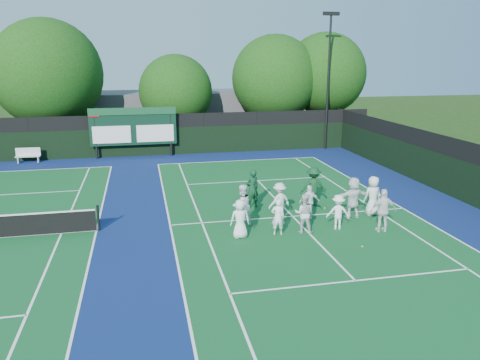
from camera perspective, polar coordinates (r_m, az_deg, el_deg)
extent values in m
plane|color=#1C370F|center=(20.39, 7.31, -5.35)|extent=(120.00, 120.00, 0.00)
cube|color=navy|center=(20.26, -9.98, -5.57)|extent=(34.00, 32.00, 0.01)
cube|color=#115324|center=(21.27, 6.43, -4.42)|extent=(10.97, 23.77, 0.00)
cube|color=white|center=(32.34, -0.20, 2.38)|extent=(10.97, 0.08, 0.00)
cube|color=white|center=(20.28, -8.52, -5.46)|extent=(0.08, 23.77, 0.00)
cube|color=white|center=(23.53, 19.23, -3.27)|extent=(0.08, 23.77, 0.00)
cube|color=white|center=(20.39, -4.66, -5.23)|extent=(0.08, 23.77, 0.00)
cube|color=white|center=(22.86, 16.28, -3.55)|extent=(0.08, 23.77, 0.00)
cube|color=white|center=(15.81, 13.88, -11.83)|extent=(8.23, 0.08, 0.00)
cube|color=white|center=(27.14, 2.19, -0.07)|extent=(8.23, 0.08, 0.00)
cube|color=white|center=(21.27, 6.43, -4.41)|extent=(0.08, 12.80, 0.00)
cube|color=white|center=(32.56, -25.09, 1.04)|extent=(10.97, 0.08, 0.00)
cube|color=white|center=(20.36, -17.10, -5.90)|extent=(0.08, 23.77, 0.00)
cube|color=white|center=(20.54, -20.92, -6.05)|extent=(0.08, 23.77, 0.00)
cube|color=black|center=(34.54, -11.10, 4.57)|extent=(34.00, 0.08, 2.00)
cube|color=black|center=(34.31, -11.22, 7.03)|extent=(34.00, 0.05, 1.00)
cube|color=black|center=(25.25, 26.27, -0.46)|extent=(0.08, 32.00, 2.00)
cube|color=black|center=(24.93, 26.66, 2.87)|extent=(0.05, 32.00, 1.00)
cylinder|color=black|center=(34.16, -17.21, 5.35)|extent=(0.16, 0.16, 3.50)
cylinder|color=black|center=(34.09, -8.45, 5.83)|extent=(0.16, 0.16, 3.50)
cube|color=black|center=(33.96, -12.88, 6.35)|extent=(6.00, 0.15, 2.60)
cube|color=#144626|center=(33.72, -12.99, 8.18)|extent=(6.00, 0.05, 0.50)
cube|color=white|center=(33.99, -15.37, 5.35)|extent=(2.60, 0.04, 1.20)
cube|color=white|center=(33.94, -10.29, 5.63)|extent=(2.60, 0.04, 1.20)
cube|color=maroon|center=(33.87, -17.41, 7.74)|extent=(0.70, 0.04, 0.50)
cube|color=#515155|center=(42.55, -5.98, 8.02)|extent=(18.00, 6.00, 4.00)
cylinder|color=black|center=(36.56, 10.67, 11.47)|extent=(0.16, 0.16, 10.00)
cube|color=black|center=(36.63, 11.07, 19.29)|extent=(1.20, 0.30, 0.25)
cylinder|color=black|center=(20.17, -16.89, -4.46)|extent=(0.10, 0.10, 1.10)
cube|color=silver|center=(34.79, -24.42, 2.65)|extent=(1.60, 0.45, 0.06)
cube|color=silver|center=(34.88, -24.42, 3.18)|extent=(1.59, 0.09, 0.53)
cube|color=silver|center=(34.97, -25.40, 2.21)|extent=(0.07, 0.37, 0.42)
cube|color=silver|center=(34.70, -23.36, 2.34)|extent=(0.07, 0.37, 0.42)
cylinder|color=black|center=(38.49, -21.77, 5.39)|extent=(0.44, 0.44, 2.75)
sphere|color=#123B0D|center=(38.10, -22.41, 11.88)|extent=(8.00, 8.00, 8.00)
sphere|color=#123B0D|center=(38.33, -21.32, 10.79)|extent=(5.60, 5.60, 5.60)
cylinder|color=black|center=(38.08, -7.66, 5.78)|extent=(0.44, 0.44, 2.17)
sphere|color=#123B0D|center=(37.72, -7.83, 10.65)|extent=(5.75, 5.75, 5.75)
sphere|color=#123B0D|center=(38.11, -6.92, 9.85)|extent=(4.02, 4.02, 4.02)
cylinder|color=black|center=(39.49, 4.16, 6.52)|extent=(0.44, 0.44, 2.62)
sphere|color=#123B0D|center=(39.11, 4.27, 12.25)|extent=(7.02, 7.02, 7.02)
sphere|color=#123B0D|center=(39.61, 4.98, 11.25)|extent=(4.92, 4.92, 4.92)
cylinder|color=black|center=(40.87, 10.06, 6.93)|extent=(0.44, 0.44, 3.06)
sphere|color=#123B0D|center=(40.52, 10.32, 12.62)|extent=(6.75, 6.75, 6.75)
sphere|color=#123B0D|center=(41.06, 10.91, 11.67)|extent=(4.72, 4.72, 4.72)
sphere|color=#C2DD1A|center=(22.56, 10.29, -3.38)|extent=(0.07, 0.07, 0.07)
sphere|color=#C2DD1A|center=(18.45, 14.68, -7.84)|extent=(0.07, 0.07, 0.07)
sphere|color=#C2DD1A|center=(20.40, -3.74, -5.14)|extent=(0.07, 0.07, 0.07)
sphere|color=#C2DD1A|center=(21.18, 16.65, -4.99)|extent=(0.07, 0.07, 0.07)
imported|color=white|center=(18.49, 0.01, -4.76)|extent=(0.78, 0.51, 1.58)
imported|color=white|center=(18.87, 4.65, -4.52)|extent=(0.61, 0.46, 1.51)
imported|color=silver|center=(19.24, 7.81, -4.03)|extent=(0.97, 0.87, 1.63)
imported|color=white|center=(19.87, 11.87, -3.85)|extent=(1.06, 0.79, 1.47)
imported|color=white|center=(19.97, 17.08, -3.58)|extent=(1.12, 0.60, 1.82)
imported|color=white|center=(19.72, 0.24, -3.14)|extent=(1.06, 0.94, 1.82)
imported|color=silver|center=(20.70, 4.82, -2.56)|extent=(1.21, 0.92, 1.65)
imported|color=white|center=(20.85, 8.45, -2.68)|extent=(0.94, 0.48, 1.55)
imported|color=white|center=(21.33, 13.61, -2.09)|extent=(1.78, 0.74, 1.87)
imported|color=silver|center=(21.96, 15.89, -1.86)|extent=(0.95, 0.69, 1.80)
imported|color=#0F3921|center=(22.13, 1.52, -1.07)|extent=(0.78, 0.64, 1.86)
imported|color=#103C1D|center=(22.66, 8.93, -0.81)|extent=(1.30, 0.84, 1.90)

